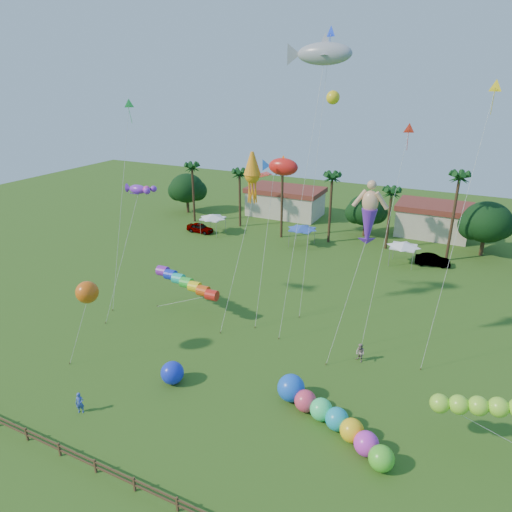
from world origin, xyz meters
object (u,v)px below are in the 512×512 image
at_px(spectator_a, 80,403).
at_px(blue_ball, 172,373).
at_px(caterpillar_inflatable, 328,415).
at_px(car_b, 433,260).
at_px(car_a, 200,228).
at_px(spectator_b, 360,353).

bearing_deg(spectator_a, blue_ball, 26.67).
bearing_deg(caterpillar_inflatable, blue_ball, -151.39).
xyz_separation_m(car_b, blue_ball, (-15.52, -34.16, 0.20)).
bearing_deg(blue_ball, caterpillar_inflatable, 3.66).
height_order(spectator_a, caterpillar_inflatable, caterpillar_inflatable).
xyz_separation_m(car_a, car_b, (33.63, 1.89, -0.02)).
bearing_deg(spectator_a, caterpillar_inflatable, -7.22).
distance_m(spectator_b, blue_ball, 15.53).
bearing_deg(spectator_b, blue_ball, -111.89).
xyz_separation_m(spectator_a, caterpillar_inflatable, (16.28, 6.49, 0.05)).
distance_m(spectator_a, spectator_b, 22.18).
bearing_deg(spectator_b, caterpillar_inflatable, -59.08).
distance_m(spectator_a, caterpillar_inflatable, 17.53).
xyz_separation_m(car_a, caterpillar_inflatable, (30.49, -31.48, 0.13)).
height_order(spectator_b, caterpillar_inflatable, caterpillar_inflatable).
bearing_deg(caterpillar_inflatable, spectator_b, 114.39).
distance_m(car_a, blue_ball, 37.00).
height_order(car_b, spectator_a, spectator_a).
relative_size(car_b, blue_ball, 2.36).
xyz_separation_m(car_b, caterpillar_inflatable, (-3.14, -33.37, 0.15)).
distance_m(caterpillar_inflatable, blue_ball, 12.41).
relative_size(car_b, caterpillar_inflatable, 0.45).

